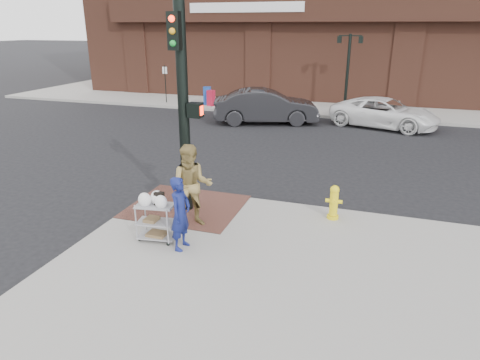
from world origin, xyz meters
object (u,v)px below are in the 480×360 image
(pedestrian_tan, at_px, (192,186))
(utility_cart, at_px, (156,219))
(sedan_dark, at_px, (266,106))
(fire_hydrant, at_px, (334,202))
(woman_blue, at_px, (181,213))
(traffic_signal_pole, at_px, (184,104))
(minivan_white, at_px, (385,113))
(lamp_post, at_px, (348,64))

(pedestrian_tan, distance_m, utility_cart, 1.13)
(sedan_dark, xyz_separation_m, fire_hydrant, (4.53, -10.53, -0.25))
(utility_cart, bearing_deg, woman_blue, -12.69)
(sedan_dark, xyz_separation_m, utility_cart, (1.02, -12.86, -0.18))
(traffic_signal_pole, bearing_deg, pedestrian_tan, -57.91)
(traffic_signal_pole, bearing_deg, sedan_dark, 94.93)
(pedestrian_tan, height_order, minivan_white, pedestrian_tan)
(sedan_dark, bearing_deg, minivan_white, -98.95)
(pedestrian_tan, distance_m, minivan_white, 13.46)
(sedan_dark, bearing_deg, lamp_post, -58.05)
(traffic_signal_pole, distance_m, sedan_dark, 11.35)
(traffic_signal_pole, height_order, minivan_white, traffic_signal_pole)
(lamp_post, distance_m, pedestrian_tan, 16.22)
(woman_blue, bearing_deg, pedestrian_tan, 14.99)
(traffic_signal_pole, relative_size, utility_cart, 4.48)
(pedestrian_tan, distance_m, sedan_dark, 12.02)
(lamp_post, distance_m, fire_hydrant, 14.81)
(woman_blue, relative_size, fire_hydrant, 1.85)
(sedan_dark, distance_m, utility_cart, 12.90)
(traffic_signal_pole, bearing_deg, lamp_post, 80.76)
(traffic_signal_pole, distance_m, utility_cart, 2.78)
(lamp_post, relative_size, woman_blue, 2.54)
(lamp_post, height_order, minivan_white, lamp_post)
(traffic_signal_pole, distance_m, woman_blue, 2.76)
(minivan_white, bearing_deg, lamp_post, 49.80)
(traffic_signal_pole, xyz_separation_m, fire_hydrant, (3.57, 0.59, -2.25))
(lamp_post, relative_size, fire_hydrant, 4.70)
(traffic_signal_pole, relative_size, sedan_dark, 0.99)
(lamp_post, bearing_deg, utility_cart, -98.12)
(fire_hydrant, bearing_deg, minivan_white, 84.88)
(traffic_signal_pole, height_order, sedan_dark, traffic_signal_pole)
(woman_blue, bearing_deg, traffic_signal_pole, 24.30)
(traffic_signal_pole, relative_size, fire_hydrant, 5.88)
(lamp_post, height_order, woman_blue, lamp_post)
(lamp_post, height_order, traffic_signal_pole, traffic_signal_pole)
(traffic_signal_pole, bearing_deg, fire_hydrant, 9.46)
(lamp_post, height_order, sedan_dark, lamp_post)
(traffic_signal_pole, xyz_separation_m, woman_blue, (0.73, -1.88, -1.89))
(woman_blue, height_order, minivan_white, woman_blue)
(utility_cart, bearing_deg, pedestrian_tan, 64.54)
(minivan_white, distance_m, utility_cart, 14.48)
(woman_blue, distance_m, pedestrian_tan, 1.12)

